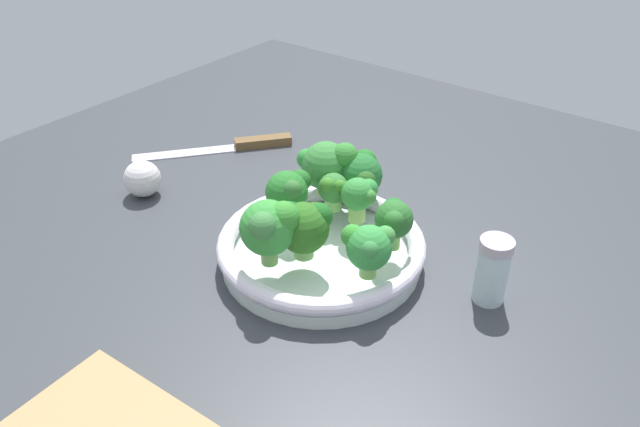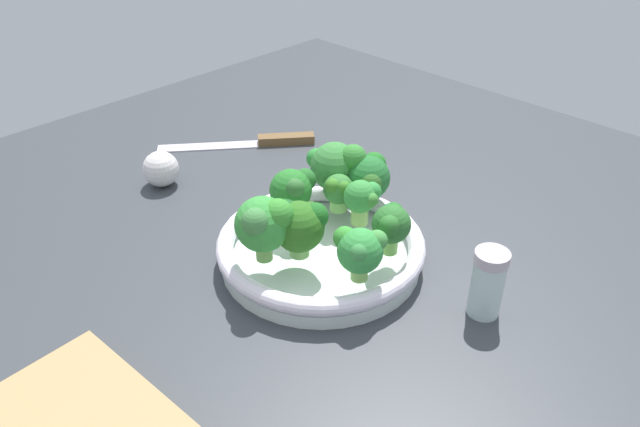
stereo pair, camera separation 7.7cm
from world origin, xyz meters
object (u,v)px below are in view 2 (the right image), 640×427
at_px(broccoli_floret_4, 369,177).
at_px(knife, 258,142).
at_px(broccoli_floret_8, 362,198).
at_px(bowl, 320,246).
at_px(broccoli_floret_6, 360,250).
at_px(broccoli_floret_5, 391,224).
at_px(broccoli_floret_0, 336,165).
at_px(pepper_shaker, 487,283).
at_px(garlic_bulb, 161,169).
at_px(broccoli_floret_7, 264,224).
at_px(broccoli_floret_2, 299,224).
at_px(broccoli_floret_1, 339,190).
at_px(broccoli_floret_3, 293,190).

bearing_deg(broccoli_floret_4, knife, 168.99).
bearing_deg(broccoli_floret_8, bowl, -111.31).
bearing_deg(broccoli_floret_6, broccoli_floret_5, 96.37).
relative_size(broccoli_floret_0, pepper_shaker, 0.98).
xyz_separation_m(bowl, broccoli_floret_8, (0.02, 0.05, 0.06)).
bearing_deg(broccoli_floret_0, garlic_bulb, -154.88).
bearing_deg(broccoli_floret_5, broccoli_floret_6, -83.63).
distance_m(broccoli_floret_7, broccoli_floret_8, 0.14).
bearing_deg(broccoli_floret_8, broccoli_floret_5, -19.49).
bearing_deg(pepper_shaker, broccoli_floret_6, -140.70).
relative_size(broccoli_floret_5, broccoli_floret_6, 0.98).
relative_size(broccoli_floret_2, garlic_bulb, 1.29).
bearing_deg(pepper_shaker, garlic_bulb, -169.78).
relative_size(broccoli_floret_2, broccoli_floret_8, 1.16).
height_order(broccoli_floret_7, knife, broccoli_floret_7).
bearing_deg(broccoli_floret_1, broccoli_floret_4, 74.92).
relative_size(broccoli_floret_2, broccoli_floret_6, 1.10).
distance_m(broccoli_floret_1, pepper_shaker, 0.23).
height_order(broccoli_floret_2, broccoli_floret_5, broccoli_floret_2).
bearing_deg(broccoli_floret_7, garlic_bulb, 170.48).
height_order(broccoli_floret_5, garlic_bulb, broccoli_floret_5).
relative_size(broccoli_floret_3, broccoli_floret_8, 1.07).
bearing_deg(broccoli_floret_5, broccoli_floret_3, -170.27).
relative_size(bowl, broccoli_floret_1, 5.06).
relative_size(bowl, pepper_shaker, 3.11).
bearing_deg(broccoli_floret_8, broccoli_floret_7, -101.73).
bearing_deg(broccoli_floret_6, broccoli_floret_2, -170.19).
xyz_separation_m(bowl, broccoli_floret_2, (0.01, -0.05, 0.06)).
bearing_deg(broccoli_floret_3, broccoli_floret_0, 87.60).
bearing_deg(broccoli_floret_2, broccoli_floret_6, 9.81).
height_order(broccoli_floret_5, broccoli_floret_7, broccoli_floret_7).
bearing_deg(broccoli_floret_2, pepper_shaker, 28.66).
xyz_separation_m(broccoli_floret_4, broccoli_floret_8, (0.03, -0.05, 0.00)).
bearing_deg(broccoli_floret_1, knife, 159.99).
xyz_separation_m(broccoli_floret_5, broccoli_floret_8, (-0.06, 0.02, -0.00)).
bearing_deg(garlic_bulb, broccoli_floret_0, 25.12).
height_order(broccoli_floret_4, garlic_bulb, broccoli_floret_4).
xyz_separation_m(broccoli_floret_1, broccoli_floret_6, (0.11, -0.09, 0.01)).
height_order(broccoli_floret_2, knife, broccoli_floret_2).
bearing_deg(garlic_bulb, broccoli_floret_6, 0.10).
distance_m(bowl, garlic_bulb, 0.31).
distance_m(broccoli_floret_0, broccoli_floret_8, 0.08).
bearing_deg(broccoli_floret_3, broccoli_floret_8, 31.37).
relative_size(broccoli_floret_2, knife, 0.32).
bearing_deg(broccoli_floret_2, broccoli_floret_7, -117.41).
height_order(bowl, broccoli_floret_2, broccoli_floret_2).
bearing_deg(knife, broccoli_floret_3, -31.50).
relative_size(broccoli_floret_0, knife, 0.37).
distance_m(broccoli_floret_6, broccoli_floret_7, 0.11).
height_order(broccoli_floret_0, broccoli_floret_7, broccoli_floret_7).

